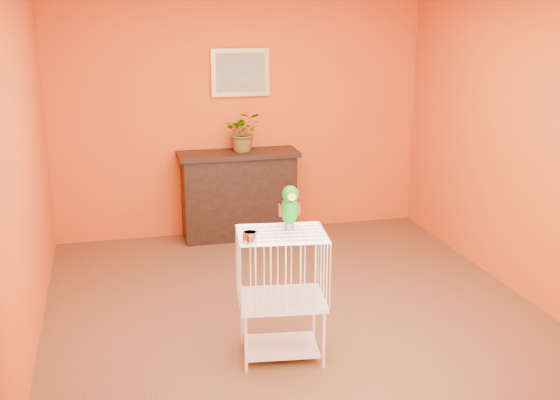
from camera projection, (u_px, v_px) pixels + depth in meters
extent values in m
plane|color=brown|center=(295.00, 312.00, 5.76)|extent=(4.50, 4.50, 0.00)
plane|color=#E44915|center=(240.00, 115.00, 7.51)|extent=(4.00, 0.00, 4.00)
plane|color=#E44915|center=(422.00, 253.00, 3.30)|extent=(4.00, 0.00, 4.00)
plane|color=#E44915|center=(22.00, 171.00, 4.94)|extent=(0.00, 4.50, 4.50)
plane|color=#E44915|center=(526.00, 145.00, 5.88)|extent=(0.00, 4.50, 4.50)
cube|color=black|center=(239.00, 197.00, 7.52)|extent=(1.19, 0.40, 0.89)
cube|color=black|center=(238.00, 154.00, 7.39)|extent=(1.27, 0.46, 0.05)
cube|color=black|center=(242.00, 201.00, 7.35)|extent=(0.83, 0.02, 0.45)
cube|color=#502C16|center=(217.00, 209.00, 7.44)|extent=(0.05, 0.18, 0.28)
cube|color=#2D4C26|center=(224.00, 208.00, 7.46)|extent=(0.05, 0.18, 0.28)
cube|color=#502C16|center=(233.00, 208.00, 7.48)|extent=(0.05, 0.18, 0.28)
cube|color=#2D4C26|center=(242.00, 207.00, 7.50)|extent=(0.05, 0.18, 0.28)
cube|color=#502C16|center=(251.00, 206.00, 7.53)|extent=(0.05, 0.18, 0.28)
imported|color=#26722D|center=(244.00, 137.00, 7.31)|extent=(0.42, 0.46, 0.33)
cube|color=#B99442|center=(240.00, 72.00, 7.36)|extent=(0.62, 0.03, 0.50)
cube|color=gray|center=(241.00, 73.00, 7.35)|extent=(0.52, 0.01, 0.40)
cube|color=white|center=(281.00, 346.00, 5.02)|extent=(0.55, 0.45, 0.02)
cube|color=white|center=(281.00, 300.00, 4.93)|extent=(0.65, 0.53, 0.04)
cube|color=white|center=(282.00, 234.00, 4.80)|extent=(0.65, 0.53, 0.01)
cylinder|color=white|center=(246.00, 345.00, 4.76)|extent=(0.02, 0.02, 0.41)
cylinder|color=white|center=(324.00, 340.00, 4.82)|extent=(0.02, 0.02, 0.41)
cylinder|color=white|center=(242.00, 319.00, 5.15)|extent=(0.02, 0.02, 0.41)
cylinder|color=white|center=(314.00, 315.00, 5.21)|extent=(0.02, 0.02, 0.41)
cylinder|color=silver|center=(250.00, 237.00, 4.60)|extent=(0.10, 0.10, 0.07)
cylinder|color=#59544C|center=(286.00, 227.00, 4.86)|extent=(0.01, 0.01, 0.05)
cylinder|color=#59544C|center=(293.00, 227.00, 4.86)|extent=(0.01, 0.01, 0.05)
ellipsoid|color=#09911D|center=(290.00, 210.00, 4.83)|extent=(0.15, 0.20, 0.23)
ellipsoid|color=#09911D|center=(290.00, 194.00, 4.76)|extent=(0.13, 0.13, 0.11)
cone|color=orange|center=(291.00, 198.00, 4.71)|extent=(0.06, 0.08, 0.07)
cone|color=black|center=(291.00, 200.00, 4.73)|extent=(0.03, 0.03, 0.03)
sphere|color=black|center=(285.00, 193.00, 4.73)|extent=(0.02, 0.02, 0.02)
sphere|color=black|center=(297.00, 193.00, 4.74)|extent=(0.02, 0.02, 0.02)
ellipsoid|color=#A50C0C|center=(280.00, 211.00, 4.83)|extent=(0.04, 0.07, 0.08)
ellipsoid|color=navy|center=(299.00, 211.00, 4.85)|extent=(0.04, 0.07, 0.08)
cone|color=#09911D|center=(288.00, 218.00, 4.92)|extent=(0.09, 0.17, 0.13)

